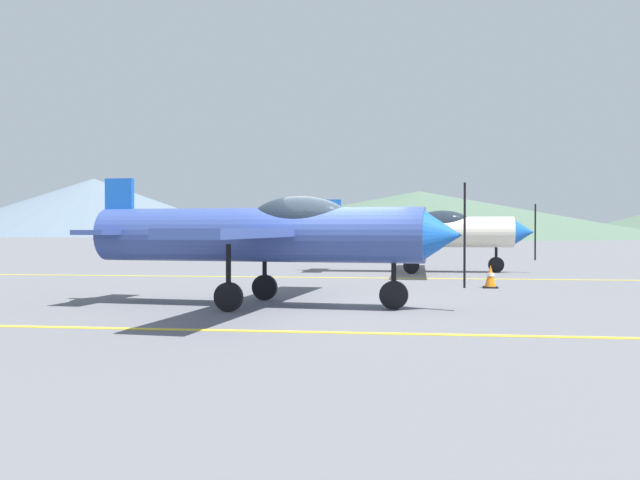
# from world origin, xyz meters

# --- Properties ---
(ground_plane) EXTENTS (400.00, 400.00, 0.00)m
(ground_plane) POSITION_xyz_m (0.00, 0.00, 0.00)
(ground_plane) COLOR slate
(apron_line_near) EXTENTS (80.00, 0.16, 0.01)m
(apron_line_near) POSITION_xyz_m (0.00, -3.27, 0.01)
(apron_line_near) COLOR yellow
(apron_line_near) RESTS_ON ground_plane
(apron_line_far) EXTENTS (80.00, 0.16, 0.01)m
(apron_line_far) POSITION_xyz_m (0.00, 8.07, 0.01)
(apron_line_far) COLOR yellow
(apron_line_far) RESTS_ON ground_plane
(airplane_near) EXTENTS (7.44, 8.54, 2.55)m
(airplane_near) POSITION_xyz_m (-1.34, 0.07, 1.44)
(airplane_near) COLOR #33478C
(airplane_near) RESTS_ON ground_plane
(airplane_mid) EXTENTS (7.36, 8.49, 2.55)m
(airplane_mid) POSITION_xyz_m (1.88, 11.36, 1.44)
(airplane_mid) COLOR silver
(airplane_mid) RESTS_ON ground_plane
(traffic_cone_front) EXTENTS (0.36, 0.36, 0.59)m
(traffic_cone_front) POSITION_xyz_m (3.39, 4.90, 0.29)
(traffic_cone_front) COLOR black
(traffic_cone_front) RESTS_ON ground_plane
(hill_left) EXTENTS (70.80, 70.80, 12.61)m
(hill_left) POSITION_xyz_m (-68.52, 134.51, 6.30)
(hill_left) COLOR slate
(hill_left) RESTS_ON ground_plane
(hill_centerleft) EXTENTS (89.95, 89.95, 8.47)m
(hill_centerleft) POSITION_xyz_m (2.73, 118.28, 4.24)
(hill_centerleft) COLOR #4C6651
(hill_centerleft) RESTS_ON ground_plane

